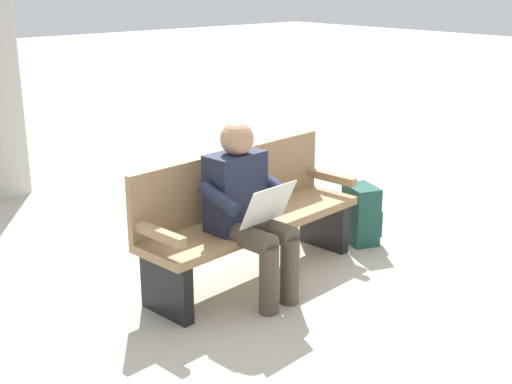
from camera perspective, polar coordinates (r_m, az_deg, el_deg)
The scene contains 4 objects.
ground_plane at distance 5.00m, azimuth -0.16°, elevation -7.01°, with size 40.00×40.00×0.00m, color #B7AD99.
bench_near at distance 4.88m, azimuth -0.77°, elevation -1.86°, with size 1.84×0.64×0.90m.
person_seated at distance 4.51m, azimuth -0.71°, elevation -1.22°, with size 0.60×0.60×1.18m.
backpack at distance 5.61m, azimuth 8.71°, elevation -1.87°, with size 0.32×0.35×0.47m.
Camera 1 is at (2.99, 3.43, 2.08)m, focal length 48.40 mm.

